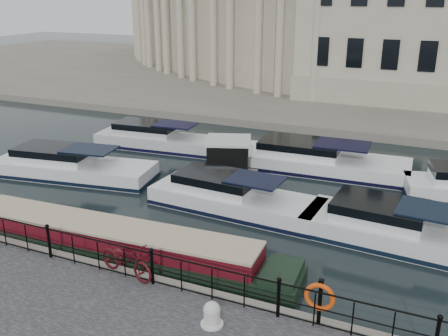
# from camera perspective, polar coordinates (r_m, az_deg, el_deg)

# --- Properties ---
(ground_plane) EXTENTS (160.00, 160.00, 0.00)m
(ground_plane) POSITION_cam_1_polar(r_m,az_deg,el_deg) (17.76, -4.17, -10.94)
(ground_plane) COLOR black
(ground_plane) RESTS_ON ground
(far_bank) EXTENTS (120.00, 42.00, 0.55)m
(far_bank) POSITION_cam_1_polar(r_m,az_deg,el_deg) (53.66, 15.91, 9.48)
(far_bank) COLOR #6B665B
(far_bank) RESTS_ON ground_plane
(railing) EXTENTS (24.14, 0.14, 1.22)m
(railing) POSITION_cam_1_polar(r_m,az_deg,el_deg) (15.48, -8.23, -10.91)
(railing) COLOR black
(railing) RESTS_ON near_quay
(civic_building) EXTENTS (53.55, 31.84, 16.85)m
(civic_building) POSITION_cam_1_polar(r_m,az_deg,el_deg) (48.90, 14.67, 16.68)
(civic_building) COLOR #ADA38C
(civic_building) RESTS_ON far_bank
(bicycle) EXTENTS (2.24, 1.16, 1.12)m
(bicycle) POSITION_cam_1_polar(r_m,az_deg,el_deg) (16.07, -11.12, -10.25)
(bicycle) COLOR #450C11
(bicycle) RESTS_ON near_quay
(mooring_bollard) EXTENTS (0.62, 0.62, 0.70)m
(mooring_bollard) POSITION_cam_1_polar(r_m,az_deg,el_deg) (13.85, -1.40, -16.36)
(mooring_bollard) COLOR silver
(mooring_bollard) RESTS_ON near_quay
(life_ring_post) EXTENTS (0.83, 0.21, 1.35)m
(life_ring_post) POSITION_cam_1_polar(r_m,az_deg,el_deg) (13.78, 10.88, -14.34)
(life_ring_post) COLOR black
(life_ring_post) RESTS_ON near_quay
(narrowboat) EXTENTS (14.10, 2.59, 1.52)m
(narrowboat) POSITION_cam_1_polar(r_m,az_deg,el_deg) (18.61, -12.94, -8.62)
(narrowboat) COLOR black
(narrowboat) RESTS_ON ground_plane
(harbour_hut) EXTENTS (3.65, 3.35, 2.18)m
(harbour_hut) POSITION_cam_1_polar(r_m,az_deg,el_deg) (24.95, 0.49, 0.75)
(harbour_hut) COLOR #6B665B
(harbour_hut) RESTS_ON ground_plane
(cabin_cruisers) EXTENTS (27.11, 10.13, 1.99)m
(cabin_cruisers) POSITION_cam_1_polar(r_m,az_deg,el_deg) (24.46, 4.03, -1.15)
(cabin_cruisers) COLOR white
(cabin_cruisers) RESTS_ON ground_plane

